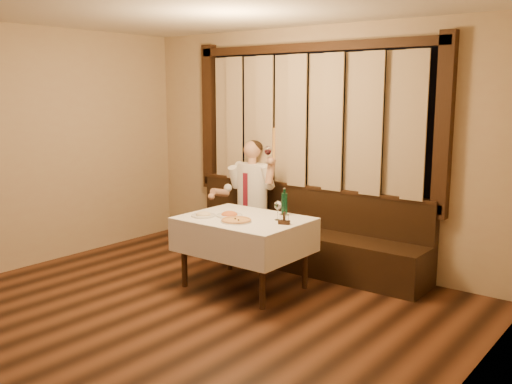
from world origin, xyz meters
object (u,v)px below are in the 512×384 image
Objects in this scene: banquette at (298,239)px; pasta_red at (229,213)px; cruet_caddy at (284,220)px; pasta_cream at (203,213)px; dining_table at (244,228)px; pizza at (236,220)px; green_bottle at (284,203)px; seated_man at (249,190)px.

banquette reaches higher than pasta_red.
pasta_cream is at bearing 172.88° from cruet_caddy.
dining_table is 4.93× the size of pasta_cream.
banquette is at bearing 92.48° from pizza.
cruet_caddy is at bearing 5.05° from pasta_red.
banquette is 11.54× the size of pasta_red.
cruet_caddy is at bearing -55.13° from green_bottle.
pasta_cream is at bearing -137.19° from green_bottle.
pasta_red is 0.19× the size of seated_man.
dining_table is 0.46m from pasta_cream.
green_bottle is (0.19, 0.56, 0.11)m from pizza.
banquette reaches higher than cruet_caddy.
seated_man is at bearing 120.43° from cruet_caddy.
seated_man is (-0.68, 0.93, 0.19)m from dining_table.
cruet_caddy is at bearing 25.42° from pizza.
seated_man is (-0.68, -0.09, 0.53)m from banquette.
pasta_red is (-0.17, -0.04, 0.14)m from dining_table.
green_bottle is 2.31× the size of cruet_caddy.
pasta_cream is 0.91m from cruet_caddy.
pizza is at bearing 2.39° from pasta_cream.
pizza is at bearing -176.29° from cruet_caddy.
pasta_red is (-0.17, -1.06, 0.48)m from banquette.
pasta_cream is (-0.21, -0.17, -0.00)m from pasta_red.
dining_table is 3.99× the size of pizza.
dining_table is 0.23m from pizza.
pasta_red is at bearing -135.12° from green_bottle.
pasta_red is 0.59m from green_bottle.
pasta_red reaches higher than dining_table.
dining_table is 4.39× the size of green_bottle.
pizza is 1.24× the size of pasta_cream.
pasta_cream is (-0.43, -0.02, 0.02)m from pizza.
seated_man is (-0.30, 1.14, 0.05)m from pasta_cream.
cruet_caddy is (0.49, 0.02, 0.15)m from dining_table.
pasta_cream reaches higher than pizza.
seated_man is at bearing 123.17° from pizza.
pasta_red is 0.67m from cruet_caddy.
green_bottle reaches higher than pasta_red.
banquette is 10.06× the size of pizza.
pizza is at bearing -87.52° from banquette.
pasta_red is at bearing -98.99° from banquette.
pizza is 2.53× the size of cruet_caddy.
seated_man is at bearing 148.93° from green_bottle.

